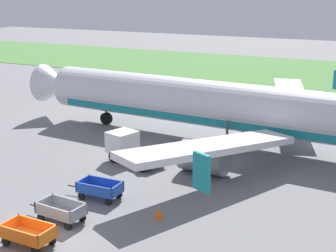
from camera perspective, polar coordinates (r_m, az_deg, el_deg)
name	(u,v)px	position (r m, az deg, el deg)	size (l,w,h in m)	color
ground_plane	(37,242)	(25.76, -14.76, -12.76)	(220.00, 220.00, 0.00)	slate
grass_strip	(308,72)	(77.75, 15.80, 5.96)	(220.00, 28.00, 0.06)	#518442
airplane	(222,106)	(39.43, 6.21, 2.26)	(37.63, 30.26, 11.34)	silver
baggage_cart_second_in_row	(28,234)	(25.32, -15.75, -11.81)	(3.55, 1.41, 1.07)	orange
baggage_cart_third_in_row	(61,211)	(27.31, -12.17, -9.49)	(3.58, 1.53, 1.07)	gray
baggage_cart_fourth_in_row	(100,189)	(29.73, -7.83, -7.18)	(3.58, 1.50, 1.07)	#234CB2
service_truck_beside_carts	(127,146)	(35.72, -4.72, -2.34)	(4.72, 2.96, 2.10)	slate
traffic_cone_near_plane	(137,155)	(36.28, -3.63, -3.28)	(0.53, 0.53, 0.70)	orange
traffic_cone_mid_apron	(159,213)	(27.16, -1.08, -9.90)	(0.51, 0.51, 0.67)	orange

